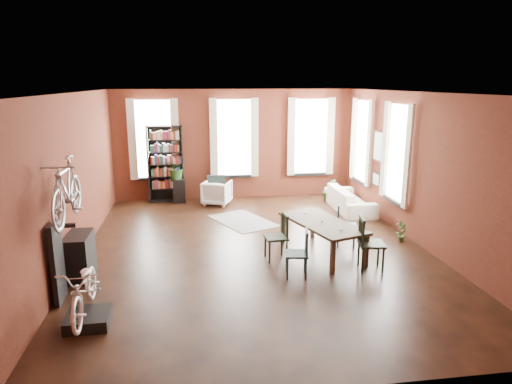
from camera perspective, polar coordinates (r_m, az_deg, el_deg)
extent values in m
plane|color=black|center=(9.55, -0.01, -7.23)|extent=(9.00, 9.00, 0.00)
cube|color=silver|center=(8.93, -0.02, 12.33)|extent=(7.00, 9.00, 0.04)
cube|color=#491B12|center=(13.52, -2.76, 5.95)|extent=(7.00, 0.04, 3.20)
cube|color=#491B12|center=(4.86, 7.67, -8.25)|extent=(7.00, 0.04, 3.20)
cube|color=#491B12|center=(9.29, -21.92, 1.44)|extent=(0.04, 9.00, 3.20)
cube|color=#491B12|center=(10.20, 19.85, 2.64)|extent=(0.04, 9.00, 3.20)
cube|color=white|center=(13.44, -12.63, 6.46)|extent=(1.00, 0.04, 2.20)
cube|color=#C3B69D|center=(13.37, -12.65, 6.42)|extent=(1.40, 0.06, 2.30)
cube|color=white|center=(13.46, -2.76, 6.78)|extent=(1.00, 0.04, 2.20)
cube|color=#C3B69D|center=(13.39, -2.73, 6.75)|extent=(1.40, 0.06, 2.30)
cube|color=white|center=(13.87, 6.81, 6.90)|extent=(1.00, 0.04, 2.20)
cube|color=#C3B69D|center=(13.80, 6.89, 6.87)|extent=(1.40, 0.06, 2.30)
cube|color=white|center=(11.04, 17.39, 4.66)|extent=(0.04, 1.00, 2.20)
cube|color=#C3B69D|center=(11.01, 17.06, 4.66)|extent=(0.06, 1.40, 2.30)
cube|color=white|center=(13.04, 13.26, 6.21)|extent=(0.04, 1.00, 2.20)
cube|color=#C3B69D|center=(13.01, 12.97, 6.21)|extent=(0.06, 1.40, 2.30)
cube|color=black|center=(12.02, 15.12, 5.50)|extent=(0.04, 0.55, 0.75)
cube|color=black|center=(12.17, 14.87, 1.54)|extent=(0.04, 0.45, 0.35)
cube|color=#443929|center=(9.32, 8.20, -5.70)|extent=(1.47, 2.17, 0.68)
cube|color=#173233|center=(8.19, 5.10, -7.70)|extent=(0.46, 0.46, 0.86)
cube|color=black|center=(8.92, 2.52, -5.65)|extent=(0.46, 0.46, 0.92)
cube|color=black|center=(8.72, 14.23, -6.27)|extent=(0.53, 0.53, 0.99)
cube|color=#1B393B|center=(9.85, 11.25, -4.09)|extent=(0.53, 0.53, 0.90)
cube|color=black|center=(13.35, -11.24, 3.44)|extent=(1.00, 0.32, 2.20)
imported|color=silver|center=(12.96, -4.92, 0.06)|extent=(0.92, 0.90, 0.74)
imported|color=beige|center=(12.55, 11.70, -0.46)|extent=(0.61, 2.08, 0.81)
cube|color=black|center=(11.45, -1.66, -3.63)|extent=(1.73, 2.04, 0.01)
cube|color=black|center=(7.20, -20.23, -14.69)|extent=(0.61, 0.61, 0.17)
cube|color=black|center=(7.85, -23.60, -8.10)|extent=(0.16, 0.60, 1.30)
cube|color=black|center=(8.72, -21.16, -7.48)|extent=(0.40, 0.80, 0.80)
cube|color=black|center=(13.32, -9.56, 0.17)|extent=(0.35, 0.35, 0.69)
imported|color=#2B5923|center=(13.40, 9.12, -0.57)|extent=(0.45, 0.73, 0.31)
imported|color=#396327|center=(10.49, 17.64, -5.48)|extent=(0.32, 0.49, 0.16)
imported|color=silver|center=(6.83, -20.86, -8.54)|extent=(0.54, 0.80, 1.51)
imported|color=#A5A8AD|center=(7.39, -22.81, 2.66)|extent=(0.47, 1.00, 1.66)
imported|color=#255020|center=(13.22, -9.85, 2.75)|extent=(0.79, 0.83, 0.53)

